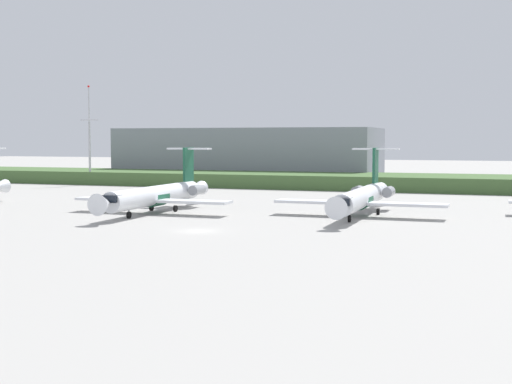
{
  "coord_description": "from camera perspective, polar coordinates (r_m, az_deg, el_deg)",
  "views": [
    {
      "loc": [
        31.87,
        -71.69,
        10.27
      ],
      "look_at": [
        0.0,
        19.55,
        3.0
      ],
      "focal_mm": 49.45,
      "sensor_mm": 36.0,
      "label": 1
    }
  ],
  "objects": [
    {
      "name": "ground_plane",
      "position": [
        107.06,
        1.84,
        -1.21
      ],
      "size": [
        500.0,
        500.0,
        0.0
      ],
      "primitive_type": "plane",
      "color": "#9E9B96"
    },
    {
      "name": "grass_berm",
      "position": [
        149.54,
        6.91,
        0.89
      ],
      "size": [
        320.0,
        20.0,
        2.93
      ],
      "primitive_type": "cube",
      "color": "#426033",
      "rests_on": "ground"
    },
    {
      "name": "regional_jet_third",
      "position": [
        99.54,
        -7.98,
        -0.2
      ],
      "size": [
        22.81,
        31.0,
        9.0
      ],
      "color": "silver",
      "rests_on": "ground"
    },
    {
      "name": "regional_jet_fourth",
      "position": [
        95.52,
        8.56,
        -0.39
      ],
      "size": [
        22.81,
        31.0,
        9.0
      ],
      "color": "silver",
      "rests_on": "ground"
    },
    {
      "name": "antenna_mast",
      "position": [
        162.68,
        -13.32,
        3.83
      ],
      "size": [
        4.4,
        0.5,
        22.26
      ],
      "color": "#B2B2B7",
      "rests_on": "ground"
    },
    {
      "name": "distant_hangar",
      "position": [
        176.87,
        -0.6,
        3.07
      ],
      "size": [
        64.21,
        24.68,
        12.93
      ],
      "primitive_type": "cube",
      "color": "gray",
      "rests_on": "ground"
    }
  ]
}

